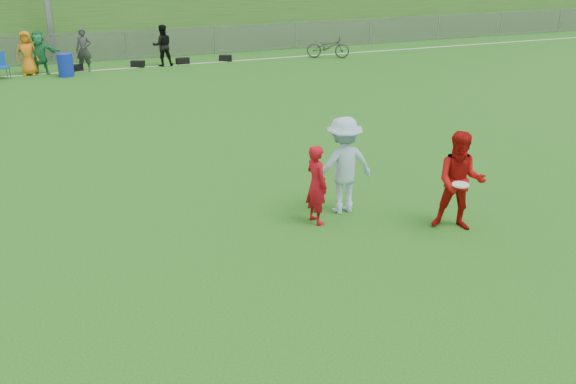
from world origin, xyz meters
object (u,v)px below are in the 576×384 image
player_red_left (316,185)px  player_blue (343,165)px  recycling_bin (66,65)px  bicycle (328,47)px  frisbee (461,185)px  player_red_center (460,181)px

player_red_left → player_blue: 0.79m
recycling_bin → bicycle: bearing=0.0°
frisbee → recycling_bin: frisbee is taller
player_red_left → frisbee: player_red_left is taller
player_red_center → player_blue: (-1.65, 1.50, 0.03)m
player_red_left → player_red_center: 2.63m
player_red_center → frisbee: size_ratio=6.23×
player_red_center → frisbee: 0.38m
recycling_bin → player_red_center: bearing=-70.8°
player_red_center → frisbee: bearing=-91.9°
player_blue → recycling_bin: size_ratio=2.20×
player_red_center → bicycle: 17.97m
player_red_left → bicycle: size_ratio=0.82×
bicycle → player_red_left: bearing=-179.7°
player_red_left → recycling_bin: (-3.66, 16.03, -0.33)m
frisbee → recycling_bin: 18.46m
player_red_left → player_red_center: (2.35, -1.19, 0.17)m
player_blue → recycling_bin: 16.32m
bicycle → player_red_center: bearing=-171.3°
player_blue → player_red_center: bearing=136.9°
player_blue → bicycle: (6.80, 15.72, -0.47)m
frisbee → bicycle: frisbee is taller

